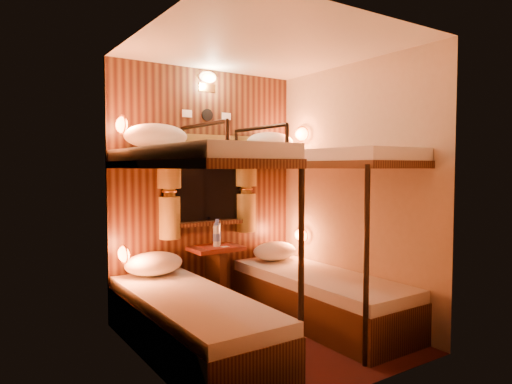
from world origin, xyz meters
TOP-DOWN VIEW (x-y plane):
  - floor at (0.00, 0.00)m, footprint 2.10×2.10m
  - ceiling at (0.00, 0.00)m, footprint 2.10×2.10m
  - wall_back at (0.00, 1.05)m, footprint 2.40×0.00m
  - wall_front at (0.00, -1.05)m, footprint 2.40×0.00m
  - wall_left at (-1.00, 0.00)m, footprint 0.00×2.40m
  - wall_right at (1.00, 0.00)m, footprint 0.00×2.40m
  - back_panel at (0.00, 1.04)m, footprint 2.00×0.03m
  - bunk_left at (-0.65, 0.07)m, footprint 0.72×1.90m
  - bunk_right at (0.65, 0.07)m, footprint 0.72×1.90m
  - window at (0.00, 1.00)m, footprint 1.00×0.12m
  - curtains at (0.00, 0.97)m, footprint 1.10×0.22m
  - back_fixtures at (0.00, 1.00)m, footprint 0.54×0.09m
  - reading_lamps at (-0.00, 0.70)m, footprint 2.00×0.20m
  - table at (0.00, 0.85)m, footprint 0.50×0.34m
  - bottle_left at (0.05, 0.90)m, footprint 0.08×0.08m
  - bottle_right at (-0.00, 0.83)m, footprint 0.07×0.07m
  - sachet_a at (0.05, 0.77)m, footprint 0.09×0.07m
  - sachet_b at (0.02, 0.83)m, footprint 0.07×0.05m
  - pillow_lower_left at (-0.65, 0.82)m, footprint 0.53×0.38m
  - pillow_lower_right at (0.65, 0.76)m, footprint 0.49×0.35m
  - pillow_upper_left at (-0.65, 0.73)m, footprint 0.56×0.40m
  - pillow_upper_right at (0.65, 0.84)m, footprint 0.53×0.38m

SIDE VIEW (x-z plane):
  - floor at x=0.00m, z-range 0.00..0.00m
  - table at x=0.00m, z-range 0.09..0.74m
  - pillow_lower_right at x=0.65m, z-range 0.46..0.65m
  - bunk_left at x=-0.65m, z-range -0.35..1.47m
  - bunk_right at x=0.65m, z-range -0.35..1.47m
  - pillow_lower_left at x=-0.65m, z-range 0.46..0.67m
  - sachet_b at x=0.02m, z-range 0.65..0.65m
  - sachet_a at x=0.05m, z-range 0.65..0.66m
  - bottle_right at x=0.00m, z-range 0.63..0.88m
  - bottle_left at x=0.05m, z-range 0.63..0.90m
  - window at x=0.00m, z-range 0.79..1.58m
  - wall_back at x=0.00m, z-range 0.00..2.40m
  - wall_front at x=0.00m, z-range 0.00..2.40m
  - wall_left at x=-1.00m, z-range 0.00..2.40m
  - wall_right at x=1.00m, z-range 0.00..2.40m
  - back_panel at x=0.00m, z-range 0.00..2.40m
  - reading_lamps at x=0.00m, z-range 0.62..1.86m
  - curtains at x=0.00m, z-range 0.76..1.76m
  - pillow_upper_right at x=0.65m, z-range 1.59..1.80m
  - pillow_upper_left at x=-0.65m, z-range 1.59..1.81m
  - back_fixtures at x=0.00m, z-range 2.00..2.49m
  - ceiling at x=0.00m, z-range 2.40..2.40m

